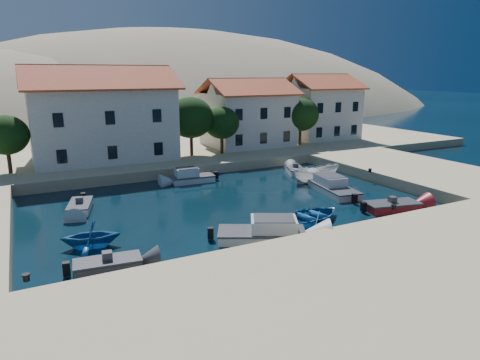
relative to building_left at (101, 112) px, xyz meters
name	(u,v)px	position (x,y,z in m)	size (l,w,h in m)	color
ground	(302,249)	(6.00, -28.00, -5.94)	(400.00, 400.00, 0.00)	black
quay_south	(379,285)	(6.00, -34.00, -5.44)	(52.00, 12.00, 1.00)	tan
quay_east	(413,171)	(26.50, -18.00, -5.44)	(11.00, 20.00, 1.00)	tan
quay_north	(152,144)	(8.00, 10.00, -5.44)	(80.00, 36.00, 1.00)	tan
hills	(139,174)	(26.64, 95.62, -29.34)	(254.00, 176.00, 99.00)	#998E68
building_left	(101,112)	(0.00, 0.00, 0.00)	(14.70, 9.45, 9.70)	beige
building_mid	(248,112)	(18.00, 1.00, -0.71)	(10.50, 8.40, 8.30)	beige
building_right	(319,106)	(30.00, 2.00, -0.46)	(9.45, 8.40, 8.80)	beige
trees	(204,120)	(10.51, -2.54, -1.10)	(37.30, 5.30, 6.45)	#382314
bollards	(304,206)	(8.80, -24.13, -4.79)	(29.36, 9.56, 0.30)	black
motorboat_grey_sw	(108,265)	(-4.56, -25.68, -5.64)	(3.53, 1.86, 1.25)	#38393E
cabin_cruiser_south	(262,233)	(4.59, -25.71, -5.46)	(5.76, 4.47, 1.60)	silver
rowboat_south	(312,221)	(9.41, -24.29, -5.94)	(3.56, 4.98, 1.03)	#1B5895
motorboat_red_se	(392,206)	(16.18, -25.06, -5.64)	(4.34, 2.67, 1.25)	maroon
cabin_cruiser_east	(334,188)	(15.35, -19.42, -5.46)	(3.15, 5.79, 1.60)	silver
boat_east	(315,183)	(16.15, -15.76, -5.94)	(1.77, 4.70, 1.81)	silver
motorboat_white_ne	(295,171)	(16.65, -11.76, -5.64)	(2.63, 3.54, 1.25)	silver
rowboat_west	(92,247)	(-4.84, -22.05, -5.94)	(2.87, 3.32, 1.75)	#1B5895
motorboat_white_west	(80,207)	(-4.49, -14.51, -5.64)	(2.39, 3.78, 1.25)	silver
cabin_cruiser_north	(193,177)	(6.05, -10.34, -5.46)	(4.12, 1.97, 1.60)	silver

